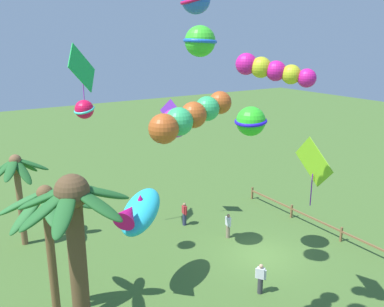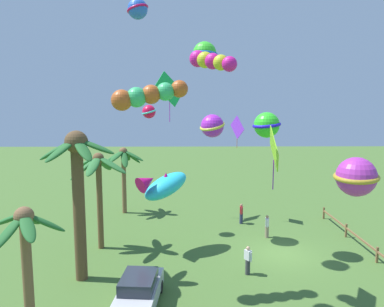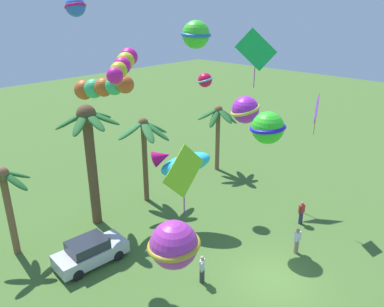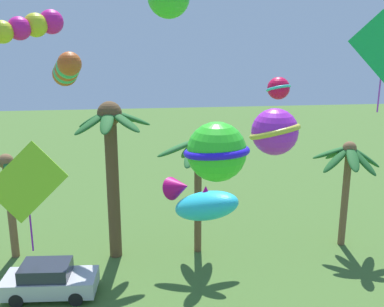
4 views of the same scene
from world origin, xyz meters
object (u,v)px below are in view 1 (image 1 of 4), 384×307
spectator_2 (261,278)px  kite_diamond_8 (172,114)px  kite_fish_7 (139,211)px  kite_ball_9 (84,109)px  kite_tube_6 (190,117)px  palm_tree_3 (75,237)px  kite_ball_5 (251,121)px  kite_diamond_10 (82,69)px  palm_tree_1 (17,176)px  kite_ball_0 (175,123)px  kite_tube_4 (272,70)px  kite_diamond_2 (314,163)px  spectator_1 (228,226)px  spectator_0 (184,214)px  palm_tree_2 (47,215)px  kite_ball_3 (200,41)px

spectator_2 → kite_diamond_8: bearing=-3.7°
kite_fish_7 → kite_ball_9: 5.75m
kite_fish_7 → kite_diamond_8: kite_diamond_8 is taller
kite_tube_6 → kite_diamond_8: bearing=-27.2°
palm_tree_3 → spectator_2: bearing=-87.6°
palm_tree_3 → kite_ball_5: kite_ball_5 is taller
kite_diamond_10 → palm_tree_1: bearing=76.2°
kite_ball_0 → palm_tree_1: bearing=48.6°
palm_tree_1 → kite_diamond_8: kite_diamond_8 is taller
kite_tube_4 → kite_diamond_2: bearing=-82.3°
spectator_1 → kite_diamond_10: 12.86m
kite_fish_7 → palm_tree_3: bearing=132.4°
kite_diamond_8 → kite_ball_9: size_ratio=1.84×
kite_tube_6 → kite_fish_7: size_ratio=0.95×
spectator_0 → spectator_2: (-8.56, 0.91, 0.00)m
kite_ball_9 → spectator_1: bearing=-98.6°
palm_tree_2 → kite_ball_3: kite_ball_3 is taller
kite_fish_7 → kite_diamond_8: (6.14, -5.40, 3.19)m
kite_tube_6 → kite_diamond_10: (12.24, -0.43, 0.78)m
kite_diamond_8 → kite_ball_9: 7.25m
kite_ball_3 → kite_diamond_2: bearing=-142.5°
palm_tree_3 → kite_fish_7: size_ratio=2.13×
spectator_1 → kite_ball_3: 12.60m
kite_fish_7 → kite_diamond_10: (7.18, -0.08, 6.16)m
palm_tree_2 → kite_tube_6: 8.16m
spectator_0 → kite_diamond_8: (0.98, 0.29, 6.62)m
kite_ball_0 → spectator_2: bearing=-163.1°
palm_tree_1 → kite_ball_9: (-4.76, -2.71, 4.34)m
kite_diamond_2 → kite_tube_6: bearing=86.6°
kite_diamond_2 → kite_tube_6: 6.40m
palm_tree_3 → spectator_1: size_ratio=4.96×
kite_ball_5 → kite_ball_3: bearing=103.2°
palm_tree_2 → spectator_1: (1.73, -11.11, -4.05)m
kite_ball_0 → kite_fish_7: 5.14m
palm_tree_3 → kite_diamond_8: (9.91, -9.52, 1.77)m
kite_fish_7 → kite_diamond_2: bearing=-134.4°
spectator_2 → kite_ball_0: (5.33, 1.62, 6.99)m
kite_ball_0 → kite_diamond_2: kite_ball_0 is taller
spectator_0 → kite_ball_3: bearing=154.0°
palm_tree_2 → kite_ball_3: 9.86m
kite_tube_4 → palm_tree_1: bearing=24.7°
kite_ball_3 → kite_diamond_8: size_ratio=0.60×
kite_ball_0 → kite_diamond_8: bearing=-28.0°
kite_ball_5 → palm_tree_1: bearing=49.3°
kite_diamond_8 → kite_ball_9: bearing=112.6°
kite_ball_3 → kite_tube_4: bearing=-179.1°
palm_tree_1 → kite_ball_3: bearing=-146.4°
spectator_2 → kite_ball_3: kite_ball_3 is taller
kite_diamond_8 → kite_ball_9: (-2.75, 6.58, 1.29)m
palm_tree_3 → kite_tube_4: kite_tube_4 is taller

